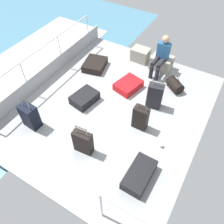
{
  "coord_description": "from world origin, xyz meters",
  "views": [
    {
      "loc": [
        1.95,
        -3.36,
        4.27
      ],
      "look_at": [
        0.16,
        -0.34,
        0.25
      ],
      "focal_mm": 36.29,
      "sensor_mm": 36.0,
      "label": 1
    }
  ],
  "objects_px": {
    "suitcase_6": "(128,85)",
    "suitcase_0": "(155,96)",
    "passenger_seated": "(161,55)",
    "suitcase_1": "(139,175)",
    "paper_cup": "(161,145)",
    "cargo_crate_1": "(162,63)",
    "suitcase_5": "(140,118)",
    "suitcase_3": "(85,98)",
    "duffel_bag": "(175,85)",
    "suitcase_7": "(95,65)",
    "suitcase_4": "(83,142)",
    "cargo_crate_0": "(140,55)",
    "suitcase_2": "(30,116)"
  },
  "relations": [
    {
      "from": "suitcase_5",
      "to": "duffel_bag",
      "type": "height_order",
      "value": "suitcase_5"
    },
    {
      "from": "suitcase_0",
      "to": "suitcase_7",
      "type": "relative_size",
      "value": 0.99
    },
    {
      "from": "duffel_bag",
      "to": "suitcase_4",
      "type": "bearing_deg",
      "value": -109.21
    },
    {
      "from": "cargo_crate_0",
      "to": "suitcase_5",
      "type": "bearing_deg",
      "value": -64.37
    },
    {
      "from": "suitcase_6",
      "to": "paper_cup",
      "type": "bearing_deg",
      "value": -40.94
    },
    {
      "from": "paper_cup",
      "to": "duffel_bag",
      "type": "bearing_deg",
      "value": 102.09
    },
    {
      "from": "suitcase_4",
      "to": "paper_cup",
      "type": "distance_m",
      "value": 1.7
    },
    {
      "from": "passenger_seated",
      "to": "suitcase_0",
      "type": "relative_size",
      "value": 1.33
    },
    {
      "from": "suitcase_0",
      "to": "suitcase_2",
      "type": "xyz_separation_m",
      "value": [
        -2.2,
        -2.03,
        -0.03
      ]
    },
    {
      "from": "suitcase_2",
      "to": "paper_cup",
      "type": "height_order",
      "value": "suitcase_2"
    },
    {
      "from": "passenger_seated",
      "to": "suitcase_2",
      "type": "bearing_deg",
      "value": -117.72
    },
    {
      "from": "cargo_crate_1",
      "to": "suitcase_5",
      "type": "distance_m",
      "value": 2.36
    },
    {
      "from": "suitcase_2",
      "to": "suitcase_3",
      "type": "height_order",
      "value": "suitcase_2"
    },
    {
      "from": "suitcase_4",
      "to": "suitcase_7",
      "type": "distance_m",
      "value": 2.91
    },
    {
      "from": "suitcase_1",
      "to": "suitcase_3",
      "type": "distance_m",
      "value": 2.45
    },
    {
      "from": "suitcase_0",
      "to": "paper_cup",
      "type": "xyz_separation_m",
      "value": [
        0.65,
        -1.05,
        -0.29
      ]
    },
    {
      "from": "cargo_crate_0",
      "to": "suitcase_1",
      "type": "xyz_separation_m",
      "value": [
        1.7,
        -3.54,
        -0.08
      ]
    },
    {
      "from": "suitcase_6",
      "to": "suitcase_0",
      "type": "bearing_deg",
      "value": -16.64
    },
    {
      "from": "cargo_crate_0",
      "to": "paper_cup",
      "type": "distance_m",
      "value": 3.2
    },
    {
      "from": "cargo_crate_0",
      "to": "duffel_bag",
      "type": "distance_m",
      "value": 1.56
    },
    {
      "from": "suitcase_0",
      "to": "duffel_bag",
      "type": "relative_size",
      "value": 1.5
    },
    {
      "from": "suitcase_1",
      "to": "paper_cup",
      "type": "distance_m",
      "value": 0.91
    },
    {
      "from": "suitcase_1",
      "to": "suitcase_4",
      "type": "xyz_separation_m",
      "value": [
        -1.31,
        -0.03,
        0.18
      ]
    },
    {
      "from": "cargo_crate_0",
      "to": "duffel_bag",
      "type": "xyz_separation_m",
      "value": [
        1.38,
        -0.71,
        -0.05
      ]
    },
    {
      "from": "suitcase_0",
      "to": "suitcase_7",
      "type": "bearing_deg",
      "value": 165.4
    },
    {
      "from": "suitcase_4",
      "to": "suitcase_5",
      "type": "xyz_separation_m",
      "value": [
        0.75,
        1.19,
        0.01
      ]
    },
    {
      "from": "suitcase_7",
      "to": "passenger_seated",
      "type": "bearing_deg",
      "value": 24.47
    },
    {
      "from": "suitcase_4",
      "to": "duffel_bag",
      "type": "xyz_separation_m",
      "value": [
        0.99,
        2.85,
        -0.15
      ]
    },
    {
      "from": "suitcase_0",
      "to": "suitcase_1",
      "type": "relative_size",
      "value": 1.01
    },
    {
      "from": "suitcase_1",
      "to": "suitcase_5",
      "type": "height_order",
      "value": "suitcase_5"
    },
    {
      "from": "suitcase_1",
      "to": "suitcase_5",
      "type": "distance_m",
      "value": 1.31
    },
    {
      "from": "suitcase_7",
      "to": "paper_cup",
      "type": "height_order",
      "value": "suitcase_7"
    },
    {
      "from": "passenger_seated",
      "to": "duffel_bag",
      "type": "xyz_separation_m",
      "value": [
        0.67,
        -0.47,
        -0.43
      ]
    },
    {
      "from": "passenger_seated",
      "to": "suitcase_5",
      "type": "distance_m",
      "value": 2.19
    },
    {
      "from": "suitcase_1",
      "to": "suitcase_7",
      "type": "xyz_separation_m",
      "value": [
        -2.7,
        2.52,
        -0.01
      ]
    },
    {
      "from": "passenger_seated",
      "to": "suitcase_5",
      "type": "height_order",
      "value": "passenger_seated"
    },
    {
      "from": "suitcase_0",
      "to": "paper_cup",
      "type": "height_order",
      "value": "suitcase_0"
    },
    {
      "from": "suitcase_7",
      "to": "paper_cup",
      "type": "bearing_deg",
      "value": -29.95
    },
    {
      "from": "cargo_crate_0",
      "to": "suitcase_1",
      "type": "relative_size",
      "value": 0.68
    },
    {
      "from": "passenger_seated",
      "to": "suitcase_4",
      "type": "distance_m",
      "value": 3.35
    },
    {
      "from": "cargo_crate_1",
      "to": "suitcase_6",
      "type": "xyz_separation_m",
      "value": [
        -0.43,
        -1.27,
        -0.1
      ]
    },
    {
      "from": "suitcase_0",
      "to": "paper_cup",
      "type": "bearing_deg",
      "value": -58.3
    },
    {
      "from": "suitcase_1",
      "to": "suitcase_0",
      "type": "bearing_deg",
      "value": 105.78
    },
    {
      "from": "suitcase_3",
      "to": "passenger_seated",
      "type": "bearing_deg",
      "value": 61.14
    },
    {
      "from": "suitcase_4",
      "to": "passenger_seated",
      "type": "bearing_deg",
      "value": 84.38
    },
    {
      "from": "suitcase_1",
      "to": "suitcase_7",
      "type": "distance_m",
      "value": 3.69
    },
    {
      "from": "suitcase_6",
      "to": "suitcase_5",
      "type": "bearing_deg",
      "value": -50.76
    },
    {
      "from": "passenger_seated",
      "to": "suitcase_0",
      "type": "height_order",
      "value": "passenger_seated"
    },
    {
      "from": "cargo_crate_0",
      "to": "suitcase_0",
      "type": "distance_m",
      "value": 1.96
    },
    {
      "from": "suitcase_1",
      "to": "paper_cup",
      "type": "height_order",
      "value": "suitcase_1"
    }
  ]
}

